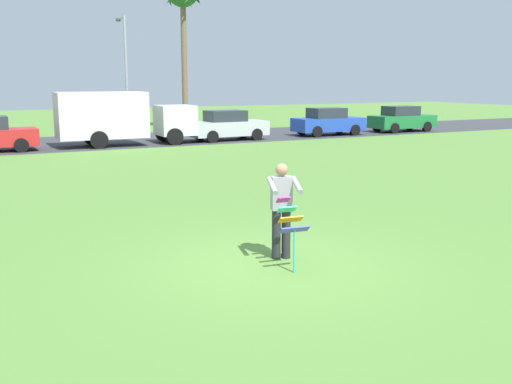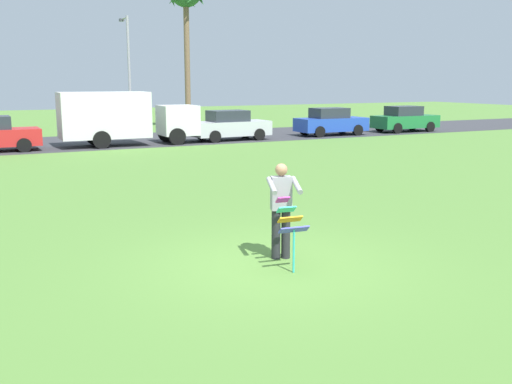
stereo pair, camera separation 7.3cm
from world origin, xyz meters
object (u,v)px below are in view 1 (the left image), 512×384
kite_held (291,222)px  streetlight_pole (125,67)px  person_kite_flyer (282,207)px  parked_car_green (402,119)px  parked_truck_white_box (119,117)px  parked_car_blue (328,122)px  parked_car_silver (227,126)px

kite_held → streetlight_pole: (4.65, 28.12, 3.17)m
person_kite_flyer → parked_car_green: person_kite_flyer is taller
parked_truck_white_box → parked_car_blue: parked_truck_white_box is taller
parked_car_silver → parked_car_blue: 6.44m
parked_truck_white_box → parked_car_blue: bearing=0.0°
parked_car_green → streetlight_pole: bearing=153.7°
kite_held → parked_car_green: bearing=45.7°
parked_car_blue → person_kite_flyer: bearing=-125.7°
parked_truck_white_box → parked_car_green: 17.78m
streetlight_pole → parked_car_blue: bearing=-37.6°
person_kite_flyer → parked_car_blue: (14.32, 19.91, -0.18)m
person_kite_flyer → kite_held: person_kite_flyer is taller
kite_held → parked_car_blue: parked_car_blue is taller
person_kite_flyer → streetlight_pole: (4.48, 27.49, 3.05)m
person_kite_flyer → parked_car_silver: person_kite_flyer is taller
person_kite_flyer → parked_truck_white_box: bearing=84.1°
person_kite_flyer → parked_car_blue: person_kite_flyer is taller
parked_car_silver → streetlight_pole: 8.92m
person_kite_flyer → parked_car_green: 28.11m
parked_car_green → parked_car_silver: bearing=-180.0°
person_kite_flyer → kite_held: size_ratio=1.43×
parked_car_silver → parked_car_blue: size_ratio=1.01×
kite_held → parked_car_green: (20.01, 20.53, -0.05)m
person_kite_flyer → parked_truck_white_box: (2.06, 19.91, 0.46)m
parked_car_silver → parked_truck_white_box: bearing=180.0°
person_kite_flyer → streetlight_pole: streetlight_pole is taller
parked_truck_white_box → streetlight_pole: size_ratio=0.96×
parked_truck_white_box → parked_car_green: bearing=0.0°
person_kite_flyer → parked_car_blue: size_ratio=0.41×
parked_truck_white_box → parked_car_green: parked_truck_white_box is taller
person_kite_flyer → parked_truck_white_box: size_ratio=0.26×
kite_held → parked_car_silver: size_ratio=0.28×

